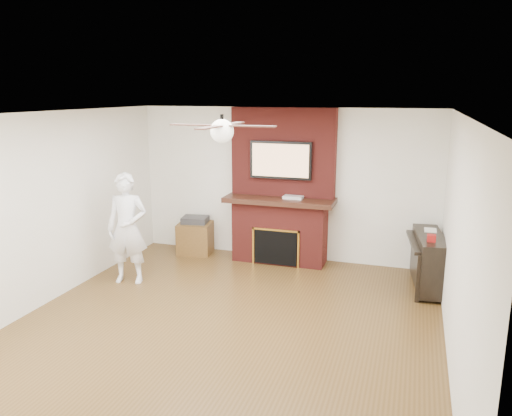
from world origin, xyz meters
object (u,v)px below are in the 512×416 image
(person, at_px, (127,229))
(side_table, at_px, (196,236))
(piano, at_px, (428,260))
(fireplace, at_px, (281,202))

(person, xyz_separation_m, side_table, (0.35, 1.56, -0.52))
(side_table, xyz_separation_m, piano, (3.82, -0.48, 0.13))
(fireplace, height_order, person, fireplace)
(fireplace, xyz_separation_m, person, (-1.86, -1.62, -0.18))
(piano, bearing_deg, person, -172.36)
(fireplace, distance_m, person, 2.48)
(person, relative_size, piano, 1.31)
(fireplace, xyz_separation_m, side_table, (-1.51, -0.07, -0.70))
(person, height_order, piano, person)
(fireplace, distance_m, side_table, 1.67)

